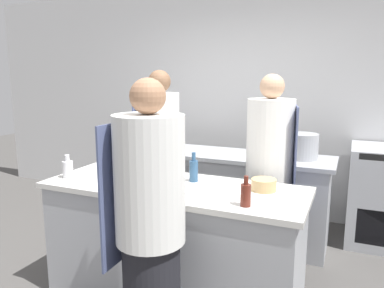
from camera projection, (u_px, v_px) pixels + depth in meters
The scene contains 13 objects.
wall_back at pixel (249, 101), 4.61m from camera, with size 8.00×0.06×2.80m.
prep_counter at pixel (174, 242), 2.86m from camera, with size 1.96×0.73×0.92m.
pass_counter at pixel (217, 194), 4.02m from camera, with size 2.36×0.62×0.92m.
chef_at_prep_near at pixel (150, 230), 2.14m from camera, with size 0.41×0.40×1.71m.
chef_at_stove at pixel (269, 178), 3.15m from camera, with size 0.43×0.42×1.73m.
chef_at_pass_far at pixel (160, 164), 3.56m from camera, with size 0.39×0.38×1.77m.
bottle_olive_oil at pixel (68, 169), 2.96m from camera, with size 0.08×0.08×0.19m.
bottle_vinegar at pixel (246, 194), 2.32m from camera, with size 0.07×0.07×0.19m.
bottle_wine at pixel (194, 170), 2.85m from camera, with size 0.07×0.07×0.23m.
bowl_mixing_large at pixel (264, 185), 2.64m from camera, with size 0.18×0.18×0.08m.
bowl_prep_small at pixel (147, 177), 2.83m from camera, with size 0.27×0.27×0.08m.
cutting_board at pixel (215, 191), 2.61m from camera, with size 0.37×0.27×0.01m.
stockpot at pixel (303, 146), 3.62m from camera, with size 0.29×0.29×0.25m.
Camera 1 is at (1.19, -2.40, 1.73)m, focal length 35.00 mm.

